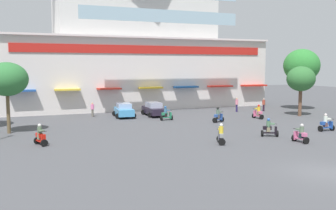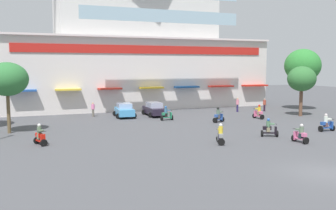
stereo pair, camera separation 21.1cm
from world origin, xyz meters
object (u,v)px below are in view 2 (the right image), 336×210
scooter_rider_1 (269,129)px  scooter_rider_0 (40,136)px  parked_car_1 (154,109)px  pedestrian_1 (264,104)px  parked_car_0 (124,110)px  scooter_rider_4 (218,116)px  scooter_rider_5 (259,113)px  scooter_rider_7 (327,124)px  scooter_rider_3 (300,135)px  plaza_tree_0 (7,79)px  pedestrian_2 (237,104)px  plaza_tree_1 (302,79)px  scooter_rider_6 (167,114)px  plaza_tree_3 (303,66)px  scooter_rider_2 (220,136)px  pedestrian_0 (93,109)px

scooter_rider_1 → scooter_rider_0: bearing=169.4°
parked_car_1 → pedestrian_1: pedestrian_1 is taller
parked_car_0 → scooter_rider_0: size_ratio=2.52×
parked_car_0 → scooter_rider_4: parked_car_0 is taller
scooter_rider_5 → scooter_rider_7: 8.78m
parked_car_0 → scooter_rider_0: scooter_rider_0 is taller
scooter_rider_0 → scooter_rider_3: scooter_rider_0 is taller
plaza_tree_0 → scooter_rider_0: size_ratio=3.84×
pedestrian_1 → pedestrian_2: (-3.52, 0.70, 0.07)m
scooter_rider_5 → pedestrian_2: 6.24m
parked_car_1 → scooter_rider_5: (9.79, -6.33, -0.14)m
parked_car_1 → scooter_rider_0: bearing=-136.9°
scooter_rider_4 → parked_car_1: bearing=122.6°
scooter_rider_0 → scooter_rider_1: size_ratio=1.04×
plaza_tree_1 → scooter_rider_6: plaza_tree_1 is taller
plaza_tree_0 → parked_car_0: size_ratio=1.52×
plaza_tree_3 → parked_car_0: plaza_tree_3 is taller
plaza_tree_0 → pedestrian_1: bearing=9.8°
scooter_rider_4 → scooter_rider_1: bearing=-89.3°
plaza_tree_1 → scooter_rider_3: plaza_tree_1 is taller
scooter_rider_7 → scooter_rider_1: bearing=-177.3°
parked_car_0 → scooter_rider_1: 17.44m
scooter_rider_7 → plaza_tree_3: bearing=56.8°
plaza_tree_0 → scooter_rider_0: plaza_tree_0 is taller
plaza_tree_3 → scooter_rider_7: bearing=-123.2°
scooter_rider_0 → scooter_rider_2: (12.41, -4.32, -0.03)m
parked_car_0 → scooter_rider_1: bearing=-62.4°
plaza_tree_0 → pedestrian_1: plaza_tree_0 is taller
plaza_tree_3 → scooter_rider_7: (-8.88, -13.58, -5.09)m
scooter_rider_5 → scooter_rider_6: (-9.71, 2.54, -0.01)m
parked_car_1 → scooter_rider_2: bearing=-91.7°
pedestrian_0 → scooter_rider_4: bearing=-38.4°
plaza_tree_0 → scooter_rider_7: (25.98, -9.03, -3.94)m
parked_car_1 → scooter_rider_7: size_ratio=2.77×
scooter_rider_4 → pedestrian_2: bearing=46.8°
scooter_rider_6 → pedestrian_1: bearing=11.4°
parked_car_0 → pedestrian_0: pedestrian_0 is taller
plaza_tree_1 → plaza_tree_3: (4.17, 4.77, 1.52)m
plaza_tree_3 → scooter_rider_4: size_ratio=5.09×
scooter_rider_1 → pedestrian_1: bearing=55.7°
scooter_rider_4 → scooter_rider_3: bearing=-85.9°
plaza_tree_3 → scooter_rider_5: size_ratio=5.05×
plaza_tree_0 → plaza_tree_1: 30.69m
parked_car_0 → scooter_rider_7: 20.85m
scooter_rider_5 → plaza_tree_1: bearing=0.9°
pedestrian_2 → plaza_tree_3: bearing=-8.2°
pedestrian_1 → pedestrian_2: bearing=168.8°
parked_car_1 → scooter_rider_4: parked_car_1 is taller
parked_car_1 → pedestrian_2: 10.92m
scooter_rider_2 → pedestrian_2: 19.80m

